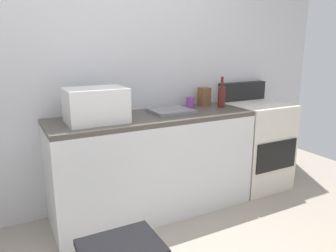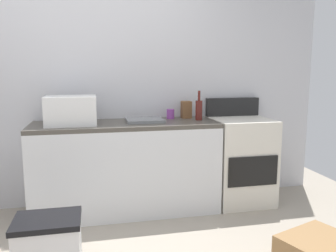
# 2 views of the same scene
# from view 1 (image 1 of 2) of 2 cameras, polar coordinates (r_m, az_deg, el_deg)

# --- Properties ---
(wall_back) EXTENTS (5.00, 0.10, 2.60)m
(wall_back) POSITION_cam_1_polar(r_m,az_deg,el_deg) (2.95, -11.19, 10.23)
(wall_back) COLOR silver
(wall_back) RESTS_ON ground_plane
(kitchen_counter) EXTENTS (1.80, 0.60, 0.90)m
(kitchen_counter) POSITION_cam_1_polar(r_m,az_deg,el_deg) (2.91, -2.66, -6.74)
(kitchen_counter) COLOR silver
(kitchen_counter) RESTS_ON ground_plane
(stove_oven) EXTENTS (0.60, 0.61, 1.10)m
(stove_oven) POSITION_cam_1_polar(r_m,az_deg,el_deg) (3.58, 15.28, -3.01)
(stove_oven) COLOR silver
(stove_oven) RESTS_ON ground_plane
(microwave) EXTENTS (0.46, 0.34, 0.27)m
(microwave) POSITION_cam_1_polar(r_m,az_deg,el_deg) (2.56, -12.75, 3.66)
(microwave) COLOR white
(microwave) RESTS_ON kitchen_counter
(sink_basin) EXTENTS (0.36, 0.32, 0.03)m
(sink_basin) POSITION_cam_1_polar(r_m,az_deg,el_deg) (2.89, 0.50, 2.72)
(sink_basin) COLOR slate
(sink_basin) RESTS_ON kitchen_counter
(wine_bottle) EXTENTS (0.07, 0.07, 0.30)m
(wine_bottle) POSITION_cam_1_polar(r_m,az_deg,el_deg) (3.17, 9.55, 5.26)
(wine_bottle) COLOR #591E19
(wine_bottle) RESTS_ON kitchen_counter
(coffee_mug) EXTENTS (0.08, 0.08, 0.10)m
(coffee_mug) POSITION_cam_1_polar(r_m,az_deg,el_deg) (3.16, 3.98, 4.29)
(coffee_mug) COLOR purple
(coffee_mug) RESTS_ON kitchen_counter
(knife_block) EXTENTS (0.10, 0.10, 0.18)m
(knife_block) POSITION_cam_1_polar(r_m,az_deg,el_deg) (3.26, 6.50, 5.24)
(knife_block) COLOR brown
(knife_block) RESTS_ON kitchen_counter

